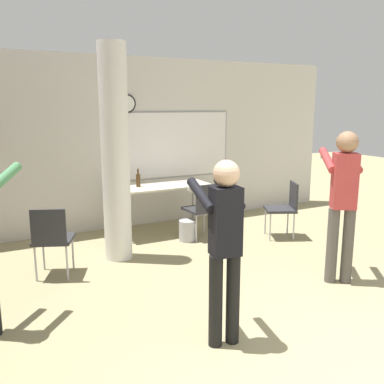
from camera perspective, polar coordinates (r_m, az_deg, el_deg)
The scene contains 10 objects.
wall_back at distance 7.22m, azimuth -8.41°, elevation 6.42°, with size 8.00×0.15×2.80m.
support_pillar at distance 5.62m, azimuth -10.19°, elevation 4.93°, with size 0.36×0.36×2.80m.
folding_table at distance 6.84m, azimuth -4.15°, elevation 0.44°, with size 1.56×0.67×0.77m.
bottle_on_table at distance 6.71m, azimuth -7.19°, elevation 1.60°, with size 0.07×0.07×0.28m.
waste_bin at distance 6.51m, azimuth -0.64°, elevation -5.17°, with size 0.25×0.25×0.32m.
chair_near_pillar at distance 5.33m, azimuth -18.17°, elevation -5.64°, with size 0.58×0.58×0.87m.
chair_table_right at distance 6.52m, azimuth 1.45°, elevation -1.93°, with size 0.46×0.46×0.87m.
chair_mid_room at distance 6.74m, azimuth 12.24°, elevation -1.74°, with size 0.59×0.59×0.87m.
person_playing_front at distance 3.58m, azimuth 4.28°, elevation -6.18°, with size 0.41×0.65×1.60m.
person_playing_side at distance 5.12m, azimuth 19.46°, elevation -0.40°, with size 0.61×0.72×1.75m.
Camera 1 is at (-2.33, -1.74, 2.03)m, focal length 40.00 mm.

